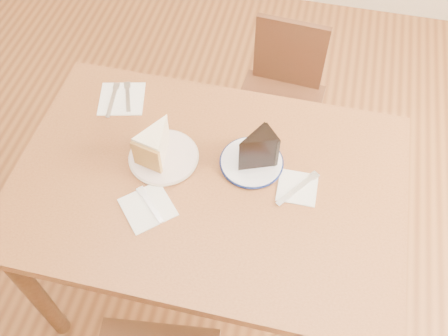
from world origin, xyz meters
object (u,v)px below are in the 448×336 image
table (209,198)px  chair_far (280,98)px  plate_navy (251,162)px  carrot_cake (158,142)px  chocolate_cake (254,152)px  plate_cream (164,157)px

table → chair_far: size_ratio=1.64×
plate_navy → carrot_cake: size_ratio=1.48×
chair_far → chocolate_cake: bearing=93.2°
chair_far → plate_cream: bearing=70.6°
table → chocolate_cake: (0.12, 0.09, 0.17)m
table → plate_navy: bearing=38.9°
carrot_cake → plate_cream: bearing=-29.7°
plate_cream → plate_navy: size_ratio=1.10×
plate_navy → chocolate_cake: 0.07m
table → plate_cream: plate_cream is taller
chair_far → chocolate_cake: chocolate_cake is taller
plate_navy → chair_far: bearing=88.2°
table → plate_cream: bearing=161.7°
carrot_cake → table: bearing=-8.3°
table → plate_cream: (-0.16, 0.05, 0.10)m
chair_far → chocolate_cake: (-0.01, -0.63, 0.41)m
table → chair_far: table is taller
table → carrot_cake: size_ratio=9.31×
table → plate_navy: 0.18m
plate_cream → chocolate_cake: size_ratio=1.77×
plate_cream → plate_navy: 0.28m
table → plate_cream: 0.20m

